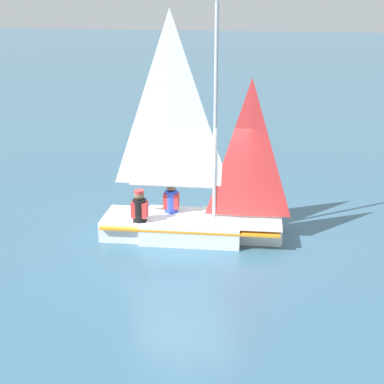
% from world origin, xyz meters
% --- Properties ---
extents(ground_plane, '(260.00, 260.00, 0.00)m').
position_xyz_m(ground_plane, '(0.00, 0.00, 0.00)').
color(ground_plane, '#38607A').
extents(sailboat_main, '(4.16, 2.28, 5.02)m').
position_xyz_m(sailboat_main, '(-0.02, -0.00, 0.69)').
color(sailboat_main, silver).
rests_on(sailboat_main, ground_plane).
extents(sailor_helm, '(0.39, 0.36, 1.16)m').
position_xyz_m(sailor_helm, '(-0.57, 0.18, 0.63)').
color(sailor_helm, black).
rests_on(sailor_helm, ground_plane).
extents(sailor_crew, '(0.39, 0.36, 1.16)m').
position_xyz_m(sailor_crew, '(-1.00, -0.60, 0.63)').
color(sailor_crew, black).
rests_on(sailor_crew, ground_plane).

